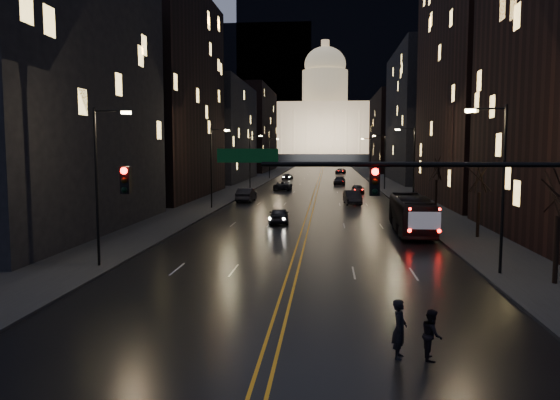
% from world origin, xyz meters
% --- Properties ---
extents(ground, '(900.00, 900.00, 0.00)m').
position_xyz_m(ground, '(0.00, 0.00, 0.00)').
color(ground, black).
rests_on(ground, ground).
extents(road, '(20.00, 320.00, 0.02)m').
position_xyz_m(road, '(0.00, 130.00, 0.01)').
color(road, black).
rests_on(road, ground).
extents(sidewalk_left, '(8.00, 320.00, 0.16)m').
position_xyz_m(sidewalk_left, '(-14.00, 130.00, 0.08)').
color(sidewalk_left, black).
rests_on(sidewalk_left, ground).
extents(sidewalk_right, '(8.00, 320.00, 0.16)m').
position_xyz_m(sidewalk_right, '(14.00, 130.00, 0.08)').
color(sidewalk_right, black).
rests_on(sidewalk_right, ground).
extents(center_line, '(0.62, 320.00, 0.01)m').
position_xyz_m(center_line, '(0.00, 130.00, 0.03)').
color(center_line, orange).
rests_on(center_line, road).
extents(building_left_near, '(12.00, 28.00, 22.00)m').
position_xyz_m(building_left_near, '(-21.00, 22.00, 11.00)').
color(building_left_near, black).
rests_on(building_left_near, ground).
extents(building_left_mid, '(12.00, 30.00, 28.00)m').
position_xyz_m(building_left_mid, '(-21.00, 54.00, 14.00)').
color(building_left_mid, black).
rests_on(building_left_mid, ground).
extents(building_left_far, '(12.00, 34.00, 20.00)m').
position_xyz_m(building_left_far, '(-21.00, 92.00, 10.00)').
color(building_left_far, black).
rests_on(building_left_far, ground).
extents(building_left_dist, '(12.00, 40.00, 24.00)m').
position_xyz_m(building_left_dist, '(-21.00, 140.00, 12.00)').
color(building_left_dist, black).
rests_on(building_left_dist, ground).
extents(building_right_tall, '(12.00, 30.00, 38.00)m').
position_xyz_m(building_right_tall, '(21.00, 50.00, 19.00)').
color(building_right_tall, black).
rests_on(building_right_tall, ground).
extents(building_right_mid, '(12.00, 34.00, 26.00)m').
position_xyz_m(building_right_mid, '(21.00, 92.00, 13.00)').
color(building_right_mid, black).
rests_on(building_right_mid, ground).
extents(building_right_dist, '(12.00, 40.00, 22.00)m').
position_xyz_m(building_right_dist, '(21.00, 140.00, 11.00)').
color(building_right_dist, black).
rests_on(building_right_dist, ground).
extents(mountain_ridge, '(520.00, 60.00, 130.00)m').
position_xyz_m(mountain_ridge, '(40.00, 380.00, 65.00)').
color(mountain_ridge, black).
rests_on(mountain_ridge, ground).
extents(capitol, '(90.00, 50.00, 58.50)m').
position_xyz_m(capitol, '(0.00, 250.00, 17.15)').
color(capitol, black).
rests_on(capitol, ground).
extents(traffic_signal, '(17.29, 0.45, 7.00)m').
position_xyz_m(traffic_signal, '(5.91, -0.00, 5.10)').
color(traffic_signal, black).
rests_on(traffic_signal, ground).
extents(streetlamp_right_near, '(2.13, 0.25, 9.00)m').
position_xyz_m(streetlamp_right_near, '(10.81, 10.00, 5.08)').
color(streetlamp_right_near, black).
rests_on(streetlamp_right_near, ground).
extents(streetlamp_left_near, '(2.13, 0.25, 9.00)m').
position_xyz_m(streetlamp_left_near, '(-10.81, 10.00, 5.08)').
color(streetlamp_left_near, black).
rests_on(streetlamp_left_near, ground).
extents(streetlamp_right_mid, '(2.13, 0.25, 9.00)m').
position_xyz_m(streetlamp_right_mid, '(10.81, 40.00, 5.08)').
color(streetlamp_right_mid, black).
rests_on(streetlamp_right_mid, ground).
extents(streetlamp_left_mid, '(2.13, 0.25, 9.00)m').
position_xyz_m(streetlamp_left_mid, '(-10.81, 40.00, 5.08)').
color(streetlamp_left_mid, black).
rests_on(streetlamp_left_mid, ground).
extents(streetlamp_right_far, '(2.13, 0.25, 9.00)m').
position_xyz_m(streetlamp_right_far, '(10.81, 70.00, 5.08)').
color(streetlamp_right_far, black).
rests_on(streetlamp_right_far, ground).
extents(streetlamp_left_far, '(2.13, 0.25, 9.00)m').
position_xyz_m(streetlamp_left_far, '(-10.81, 70.00, 5.08)').
color(streetlamp_left_far, black).
rests_on(streetlamp_left_far, ground).
extents(streetlamp_right_dist, '(2.13, 0.25, 9.00)m').
position_xyz_m(streetlamp_right_dist, '(10.81, 100.00, 5.08)').
color(streetlamp_right_dist, black).
rests_on(streetlamp_right_dist, ground).
extents(streetlamp_left_dist, '(2.13, 0.25, 9.00)m').
position_xyz_m(streetlamp_left_dist, '(-10.81, 100.00, 5.08)').
color(streetlamp_left_dist, black).
rests_on(streetlamp_left_dist, ground).
extents(tree_right_near, '(2.40, 2.40, 6.65)m').
position_xyz_m(tree_right_near, '(13.00, 8.00, 4.53)').
color(tree_right_near, black).
rests_on(tree_right_near, ground).
extents(tree_right_mid, '(2.40, 2.40, 6.65)m').
position_xyz_m(tree_right_mid, '(13.00, 22.00, 4.53)').
color(tree_right_mid, black).
rests_on(tree_right_mid, ground).
extents(tree_right_far, '(2.40, 2.40, 6.65)m').
position_xyz_m(tree_right_far, '(13.00, 38.00, 4.53)').
color(tree_right_far, black).
rests_on(tree_right_far, ground).
extents(bus, '(2.74, 10.81, 3.00)m').
position_xyz_m(bus, '(8.50, 24.50, 1.50)').
color(bus, black).
rests_on(bus, ground).
extents(oncoming_car_a, '(2.07, 4.50, 1.49)m').
position_xyz_m(oncoming_car_a, '(-2.50, 29.10, 0.75)').
color(oncoming_car_a, black).
rests_on(oncoming_car_a, ground).
extents(oncoming_car_b, '(2.06, 5.31, 1.72)m').
position_xyz_m(oncoming_car_b, '(-8.39, 48.63, 0.86)').
color(oncoming_car_b, black).
rests_on(oncoming_car_b, ground).
extents(oncoming_car_c, '(2.89, 5.69, 1.54)m').
position_xyz_m(oncoming_car_c, '(-5.33, 67.52, 0.77)').
color(oncoming_car_c, black).
rests_on(oncoming_car_c, ground).
extents(oncoming_car_d, '(2.38, 4.76, 1.33)m').
position_xyz_m(oncoming_car_d, '(-6.76, 96.19, 0.66)').
color(oncoming_car_d, black).
rests_on(oncoming_car_d, ground).
extents(receding_car_a, '(2.20, 5.25, 1.69)m').
position_xyz_m(receding_car_a, '(4.81, 46.39, 0.84)').
color(receding_car_a, black).
rests_on(receding_car_a, ground).
extents(receding_car_b, '(1.87, 4.17, 1.39)m').
position_xyz_m(receding_car_b, '(6.28, 61.97, 0.70)').
color(receding_car_b, black).
rests_on(receding_car_b, ground).
extents(receding_car_c, '(2.37, 5.33, 1.52)m').
position_xyz_m(receding_car_c, '(4.00, 81.48, 0.76)').
color(receding_car_c, black).
rests_on(receding_car_c, ground).
extents(receding_car_d, '(3.04, 5.39, 1.42)m').
position_xyz_m(receding_car_d, '(5.15, 125.30, 0.71)').
color(receding_car_d, black).
rests_on(receding_car_d, ground).
extents(pedestrian_a, '(0.63, 0.80, 1.94)m').
position_xyz_m(pedestrian_a, '(4.20, -2.00, 0.97)').
color(pedestrian_a, black).
rests_on(pedestrian_a, ground).
extents(pedestrian_b, '(0.49, 0.83, 1.64)m').
position_xyz_m(pedestrian_b, '(5.22, -2.00, 0.82)').
color(pedestrian_b, black).
rests_on(pedestrian_b, ground).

